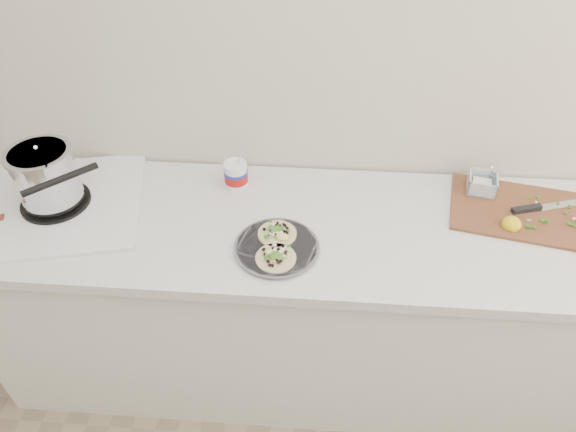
# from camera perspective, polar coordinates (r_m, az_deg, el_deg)

# --- Properties ---
(counter) EXTENTS (2.44, 0.66, 0.90)m
(counter) POSITION_cam_1_polar(r_m,az_deg,el_deg) (2.12, 1.30, -9.56)
(counter) COLOR white
(counter) RESTS_ON ground
(stove) EXTENTS (0.70, 0.67, 0.28)m
(stove) POSITION_cam_1_polar(r_m,az_deg,el_deg) (1.98, -24.95, 3.08)
(stove) COLOR silver
(stove) RESTS_ON counter
(taco_plate) EXTENTS (0.28, 0.28, 0.04)m
(taco_plate) POSITION_cam_1_polar(r_m,az_deg,el_deg) (1.68, -1.28, -3.30)
(taco_plate) COLOR #58575E
(taco_plate) RESTS_ON counter
(tub) EXTENTS (0.09, 0.09, 0.20)m
(tub) POSITION_cam_1_polar(r_m,az_deg,el_deg) (1.91, -5.75, 4.84)
(tub) COLOR white
(tub) RESTS_ON counter
(cutboard) EXTENTS (0.52, 0.41, 0.07)m
(cutboard) POSITION_cam_1_polar(r_m,az_deg,el_deg) (2.00, 24.03, 1.02)
(cutboard) COLOR brown
(cutboard) RESTS_ON counter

